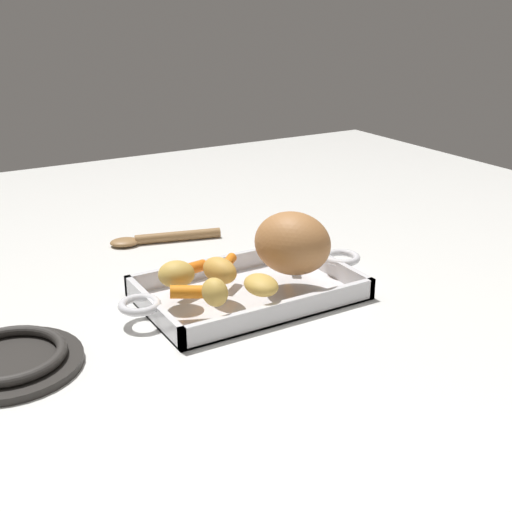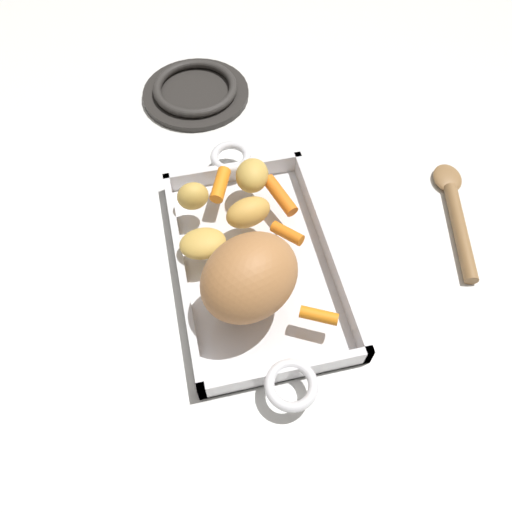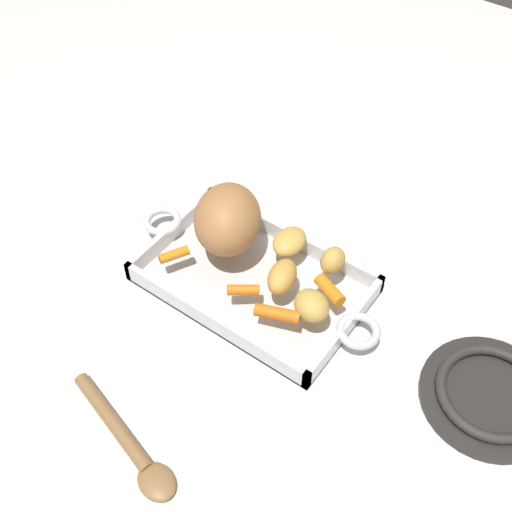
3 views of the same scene
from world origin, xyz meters
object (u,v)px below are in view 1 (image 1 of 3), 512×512
(stove_burner_rear, at_px, (9,359))
(serving_spoon, at_px, (159,238))
(potato_corner, at_px, (176,274))
(baby_carrot_southeast, at_px, (189,269))
(baby_carrot_center_left, at_px, (290,248))
(potato_golden_large, at_px, (261,285))
(potato_near_roast, at_px, (215,292))
(pork_roast, at_px, (292,243))
(baby_carrot_center_right, at_px, (227,263))
(baby_carrot_short, at_px, (188,292))
(potato_whole, at_px, (221,271))
(roasting_dish, at_px, (249,291))

(stove_burner_rear, distance_m, serving_spoon, 0.48)
(potato_corner, relative_size, serving_spoon, 0.26)
(baby_carrot_southeast, distance_m, baby_carrot_center_left, 0.19)
(serving_spoon, bearing_deg, stove_burner_rear, 58.78)
(baby_carrot_center_left, height_order, potato_golden_large, potato_golden_large)
(serving_spoon, bearing_deg, potato_near_roast, 94.34)
(pork_roast, height_order, baby_carrot_center_right, pork_roast)
(baby_carrot_center_right, relative_size, baby_carrot_southeast, 0.70)
(baby_carrot_southeast, height_order, serving_spoon, baby_carrot_southeast)
(baby_carrot_short, relative_size, baby_carrot_center_left, 1.15)
(pork_roast, bearing_deg, potato_near_roast, 15.92)
(baby_carrot_short, bearing_deg, serving_spoon, -105.28)
(baby_carrot_short, relative_size, potato_corner, 0.97)
(baby_carrot_southeast, xyz_separation_m, baby_carrot_center_left, (-0.19, -0.00, -0.00))
(potato_whole, xyz_separation_m, potato_corner, (0.06, -0.02, 0.00))
(stove_burner_rear, relative_size, serving_spoon, 0.87)
(potato_corner, height_order, serving_spoon, potato_corner)
(pork_roast, xyz_separation_m, potato_golden_large, (0.08, 0.04, -0.04))
(potato_corner, height_order, stove_burner_rear, potato_corner)
(baby_carrot_center_right, relative_size, serving_spoon, 0.22)
(potato_corner, xyz_separation_m, serving_spoon, (-0.09, -0.29, -0.05))
(pork_roast, height_order, potato_whole, pork_roast)
(baby_carrot_center_left, bearing_deg, baby_carrot_short, 19.16)
(potato_whole, distance_m, stove_burner_rear, 0.32)
(baby_carrot_southeast, relative_size, potato_near_roast, 1.49)
(roasting_dish, height_order, baby_carrot_center_right, baby_carrot_center_right)
(potato_whole, height_order, potato_near_roast, potato_near_roast)
(baby_carrot_short, distance_m, baby_carrot_center_right, 0.12)
(roasting_dish, relative_size, pork_roast, 3.45)
(baby_carrot_center_right, xyz_separation_m, potato_whole, (0.04, 0.05, 0.01))
(baby_carrot_short, xyz_separation_m, baby_carrot_southeast, (-0.04, -0.08, -0.00))
(baby_carrot_center_left, relative_size, potato_golden_large, 0.75)
(roasting_dish, distance_m, potato_whole, 0.07)
(baby_carrot_center_right, xyz_separation_m, potato_golden_large, (0.00, 0.11, 0.01))
(potato_corner, bearing_deg, pork_roast, 166.75)
(stove_burner_rear, bearing_deg, baby_carrot_center_left, -170.66)
(pork_roast, bearing_deg, potato_whole, -9.74)
(potato_golden_large, distance_m, potato_corner, 0.13)
(baby_carrot_short, distance_m, baby_carrot_center_left, 0.24)
(stove_burner_rear, bearing_deg, serving_spoon, -136.05)
(potato_golden_large, bearing_deg, baby_carrot_center_left, -137.24)
(baby_carrot_center_left, distance_m, stove_burner_rear, 0.49)
(potato_whole, bearing_deg, stove_burner_rear, 4.32)
(roasting_dish, distance_m, serving_spoon, 0.31)
(baby_carrot_southeast, bearing_deg, stove_burner_rear, 15.11)
(potato_near_roast, bearing_deg, potato_golden_large, -179.31)
(baby_carrot_short, height_order, baby_carrot_center_left, baby_carrot_short)
(pork_roast, height_order, potato_near_roast, pork_roast)
(baby_carrot_center_left, bearing_deg, potato_golden_large, 42.76)
(baby_carrot_center_left, xyz_separation_m, serving_spoon, (0.14, -0.25, -0.04))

